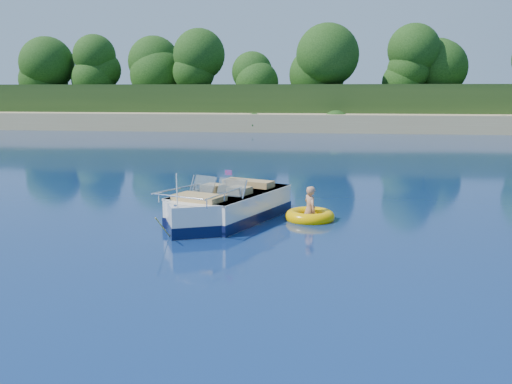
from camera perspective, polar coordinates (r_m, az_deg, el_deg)
ground at (r=13.53m, az=5.01°, el=-4.90°), size 160.00×160.00×0.00m
shoreline at (r=76.87m, az=7.29°, el=8.21°), size 170.00×59.00×6.00m
treeline at (r=54.11m, az=7.25°, el=12.26°), size 150.00×7.12×8.19m
motorboat at (r=15.35m, az=-3.23°, el=-1.73°), size 3.15×5.10×1.79m
tow_tube at (r=15.70m, az=5.41°, el=-2.44°), size 1.68×1.68×0.36m
boy at (r=15.79m, az=5.34°, el=-2.72°), size 0.67×0.80×1.45m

